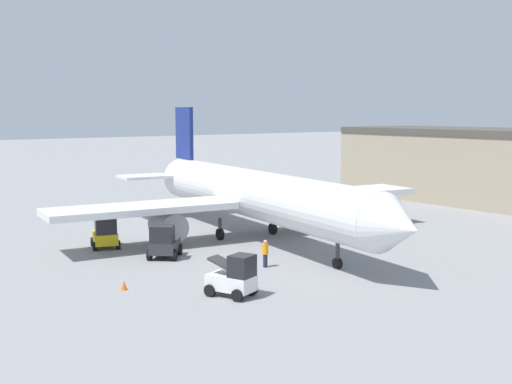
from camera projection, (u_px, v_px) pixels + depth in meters
name	position (u px, v px, depth m)	size (l,w,h in m)	color
ground_plane	(256.00, 240.00, 50.72)	(400.00, 400.00, 0.00)	gray
airplane	(251.00, 195.00, 51.05)	(37.09, 32.18, 10.52)	silver
ground_crew_worker	(265.00, 253.00, 41.72)	(0.40, 0.40, 1.81)	#1E2338
baggage_tug	(105.00, 234.00, 47.54)	(2.96, 2.59, 2.35)	yellow
belt_loader_truck	(234.00, 277.00, 35.09)	(2.94, 2.50, 2.38)	silver
pushback_tug	(164.00, 243.00, 44.26)	(3.30, 3.24, 2.38)	#2D2D33
safety_cone_near	(124.00, 285.00, 36.46)	(0.36, 0.36, 0.55)	#EF590F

